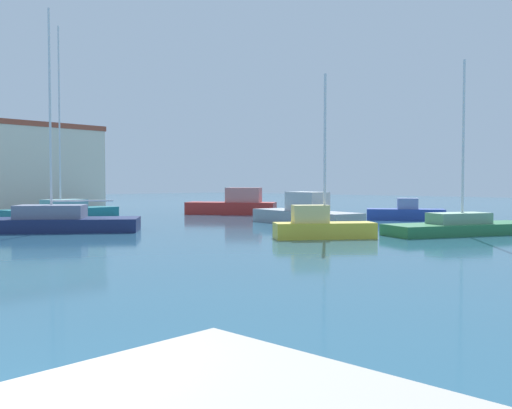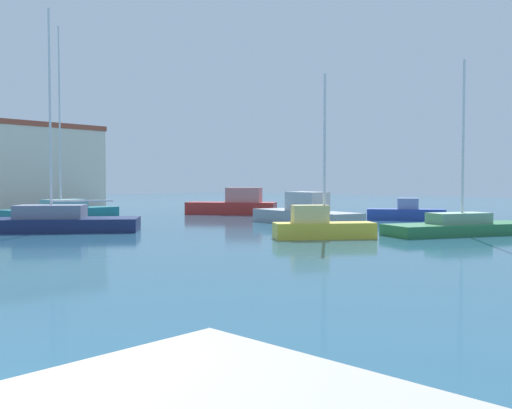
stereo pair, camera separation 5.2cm
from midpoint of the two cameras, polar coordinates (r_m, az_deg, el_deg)
The scene contains 9 objects.
water at distance 30.48m, azimuth -13.13°, elevation -2.58°, with size 160.00×160.00×0.00m, color #285670.
sailboat_teal_far_left at distance 41.50m, azimuth -19.25°, elevation -0.60°, with size 8.40×2.85×13.36m.
sailboat_navy_near_pier at distance 30.86m, azimuth -20.16°, elevation -1.62°, with size 8.61×7.84×11.45m.
sailboat_green_outer_mooring at distance 29.12m, azimuth 20.15°, elevation -2.09°, with size 8.09×5.61×8.49m.
motorboat_grey_mid_harbor at distance 34.00m, azimuth 5.01°, elevation -0.97°, with size 4.05×8.39×1.97m.
motorboat_red_inner_mooring at distance 44.57m, azimuth -2.27°, elevation -0.03°, with size 5.71×7.08×2.13m.
sailboat_yellow_far_right at distance 25.55m, azimuth 6.66°, elevation -2.18°, with size 4.40×3.88×7.43m.
motorboat_blue_distant_east at distance 39.22m, azimuth 14.94°, elevation -0.83°, with size 4.17×5.24×1.48m.
warehouse_block at distance 58.53m, azimuth -22.27°, elevation 3.66°, with size 14.09×5.34×8.26m.
Camera 1 is at (-1.73, -5.34, 2.55)m, focal length 39.27 mm.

